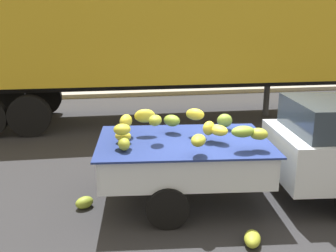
% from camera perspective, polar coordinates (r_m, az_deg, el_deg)
% --- Properties ---
extents(ground, '(220.00, 220.00, 0.00)m').
position_cam_1_polar(ground, '(6.90, 8.59, -10.38)').
color(ground, '#28282B').
extents(curb_strip, '(80.00, 0.80, 0.16)m').
position_cam_1_polar(curb_strip, '(15.61, -1.95, 4.97)').
color(curb_strip, gray).
rests_on(curb_strip, ground).
extents(pickup_truck, '(5.02, 2.26, 1.70)m').
position_cam_1_polar(pickup_truck, '(6.84, 18.44, -3.23)').
color(pickup_truck, silver).
rests_on(pickup_truck, ground).
extents(semi_trailer, '(12.04, 2.80, 3.95)m').
position_cam_1_polar(semi_trailer, '(11.43, -1.31, 13.42)').
color(semi_trailer, gold).
rests_on(semi_trailer, ground).
extents(fallen_banana_bunch_near_tailgate, '(0.38, 0.35, 0.19)m').
position_cam_1_polar(fallen_banana_bunch_near_tailgate, '(6.61, -12.14, -10.89)').
color(fallen_banana_bunch_near_tailgate, olive).
rests_on(fallen_banana_bunch_near_tailgate, ground).
extents(fallen_banana_bunch_by_wheel, '(0.35, 0.44, 0.18)m').
position_cam_1_polar(fallen_banana_bunch_by_wheel, '(5.66, 12.24, -15.83)').
color(fallen_banana_bunch_by_wheel, '#9CA52C').
rests_on(fallen_banana_bunch_by_wheel, ground).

